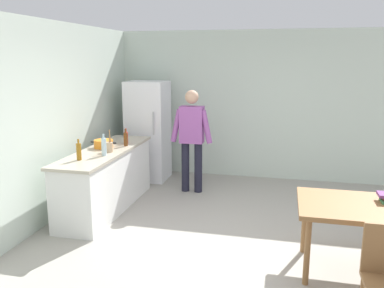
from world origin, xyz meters
TOP-DOWN VIEW (x-y plane):
  - ground_plane at (0.00, 0.00)m, footprint 14.00×14.00m
  - wall_back at (0.00, 3.00)m, footprint 6.40×0.12m
  - wall_left at (-2.60, 0.20)m, footprint 0.12×5.60m
  - kitchen_counter at (-2.00, 0.80)m, footprint 0.64×2.20m
  - refrigerator at (-1.90, 2.40)m, footprint 0.70×0.67m
  - person at (-0.95, 1.85)m, footprint 0.70×0.22m
  - dining_table at (1.40, -0.30)m, footprint 1.40×0.90m
  - cooking_pot at (-2.07, 0.91)m, footprint 0.40×0.28m
  - utensil_jar at (-1.88, 0.68)m, footprint 0.11×0.11m
  - bottle_oil_amber at (-2.06, 0.17)m, footprint 0.06×0.06m
  - bottle_beer_brown at (-1.80, 1.11)m, footprint 0.06×0.06m
  - bottle_sauce_red at (-1.86, 1.26)m, footprint 0.06×0.06m
  - bottle_water_clear at (-1.85, 0.47)m, footprint 0.07×0.07m

SIDE VIEW (x-z plane):
  - ground_plane at x=0.00m, z-range 0.00..0.00m
  - kitchen_counter at x=-2.00m, z-range 0.00..0.90m
  - dining_table at x=1.40m, z-range 0.30..1.05m
  - refrigerator at x=-1.90m, z-range 0.00..1.80m
  - cooking_pot at x=-2.07m, z-range 0.90..1.02m
  - person at x=-0.95m, z-range 0.13..1.83m
  - utensil_jar at x=-1.88m, z-range 0.82..1.14m
  - bottle_sauce_red at x=-1.86m, z-range 0.88..1.12m
  - bottle_beer_brown at x=-1.80m, z-range 0.88..1.14m
  - bottle_oil_amber at x=-2.06m, z-range 0.88..1.16m
  - bottle_water_clear at x=-1.85m, z-range 0.88..1.18m
  - wall_back at x=0.00m, z-range 0.00..2.70m
  - wall_left at x=-2.60m, z-range 0.00..2.70m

